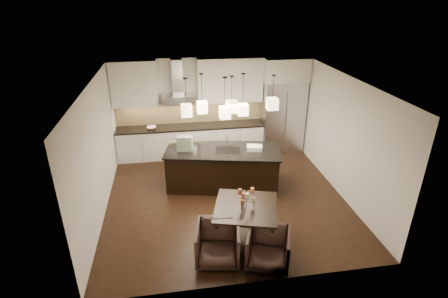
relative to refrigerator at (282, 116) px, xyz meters
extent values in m
cube|color=black|center=(-2.10, -2.38, -1.08)|extent=(5.50, 5.50, 0.02)
cube|color=white|center=(-2.10, -2.38, 1.73)|extent=(5.50, 5.50, 0.02)
cube|color=silver|center=(-2.10, 0.38, 0.32)|extent=(5.50, 0.02, 2.80)
cube|color=silver|center=(-2.10, -5.14, 0.32)|extent=(5.50, 0.02, 2.80)
cube|color=silver|center=(-4.86, -2.38, 0.32)|extent=(0.02, 5.50, 2.80)
cube|color=silver|center=(0.66, -2.38, 0.32)|extent=(0.02, 5.50, 2.80)
cube|color=#B7B7BA|center=(0.00, 0.00, 0.00)|extent=(1.20, 0.72, 2.15)
cube|color=silver|center=(0.00, 0.00, 1.40)|extent=(1.26, 0.72, 0.65)
cube|color=silver|center=(-2.73, 0.05, -0.64)|extent=(4.21, 0.62, 0.88)
cube|color=black|center=(-2.73, 0.05, -0.17)|extent=(4.21, 0.66, 0.04)
cube|color=#C6B87E|center=(-2.73, 0.35, 0.16)|extent=(4.21, 0.02, 0.63)
cube|color=silver|center=(-4.20, 0.19, 1.10)|extent=(1.25, 0.35, 1.25)
cube|color=silver|center=(-1.55, 0.19, 1.10)|extent=(1.85, 0.35, 1.25)
cube|color=#B7B7BA|center=(-3.03, 0.10, 0.65)|extent=(0.90, 0.52, 0.24)
cube|color=#B7B7BA|center=(-3.03, 0.21, 1.24)|extent=(0.30, 0.28, 0.96)
imported|color=silver|center=(-3.83, 0.00, -0.12)|extent=(0.28, 0.28, 0.06)
cube|color=black|center=(-2.08, -1.85, -0.61)|extent=(2.83, 1.61, 0.94)
cube|color=black|center=(-2.08, -1.85, -0.11)|extent=(2.93, 1.71, 0.04)
cube|color=#164923|center=(-2.98, -1.74, 0.09)|extent=(0.40, 0.26, 0.36)
cube|color=silver|center=(-1.32, -1.99, -0.04)|extent=(0.41, 0.33, 0.11)
cylinder|color=beige|center=(-1.82, -3.96, -0.19)|extent=(0.09, 0.09, 0.10)
cylinder|color=#DD6C47|center=(-1.98, -3.80, -0.19)|extent=(0.09, 0.09, 0.10)
cylinder|color=brown|center=(-2.04, -4.02, -0.19)|extent=(0.09, 0.09, 0.10)
cylinder|color=#DD6C47|center=(-1.83, -3.87, -0.04)|extent=(0.09, 0.09, 0.10)
cylinder|color=brown|center=(-2.06, -3.87, -0.04)|extent=(0.09, 0.09, 0.10)
cylinder|color=beige|center=(-1.96, -4.05, -0.04)|extent=(0.09, 0.09, 0.10)
imported|color=black|center=(-2.58, -4.49, -0.71)|extent=(0.90, 0.92, 0.73)
imported|color=black|center=(-1.72, -4.73, -0.73)|extent=(0.96, 0.97, 0.70)
cube|color=beige|center=(-2.91, -2.01, 1.00)|extent=(0.24, 0.24, 0.26)
cube|color=beige|center=(-2.53, -1.64, 0.93)|extent=(0.24, 0.24, 0.26)
cube|color=beige|center=(-1.89, -1.98, 1.03)|extent=(0.24, 0.24, 0.26)
cube|color=beige|center=(-1.59, -1.77, 0.87)|extent=(0.24, 0.24, 0.26)
cube|color=beige|center=(-0.97, -2.04, 1.07)|extent=(0.24, 0.24, 0.26)
cube|color=beige|center=(-2.06, -2.06, 0.92)|extent=(0.24, 0.24, 0.26)
camera|label=1|loc=(-3.26, -9.43, 3.45)|focal=28.00mm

